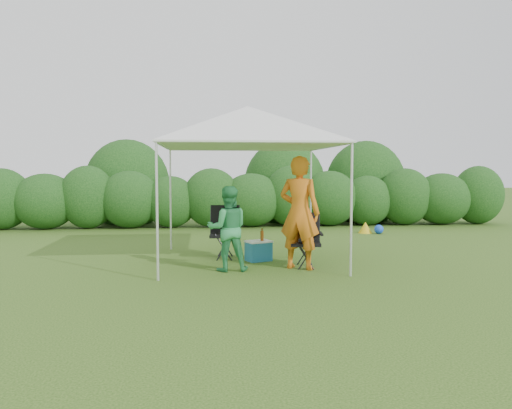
{
  "coord_description": "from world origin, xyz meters",
  "views": [
    {
      "loc": [
        -0.79,
        -8.59,
        1.69
      ],
      "look_at": [
        0.14,
        0.4,
        1.05
      ],
      "focal_mm": 35.0,
      "sensor_mm": 36.0,
      "label": 1
    }
  ],
  "objects": [
    {
      "name": "lawn_toy",
      "position": [
        3.53,
        4.14,
        0.14
      ],
      "size": [
        0.6,
        0.5,
        0.3
      ],
      "color": "gold",
      "rests_on": "ground"
    },
    {
      "name": "woman",
      "position": [
        -0.41,
        -0.36,
        0.71
      ],
      "size": [
        0.7,
        0.55,
        1.41
      ],
      "primitive_type": "imported",
      "rotation": [
        0.0,
        0.0,
        3.16
      ],
      "color": "#319653",
      "rests_on": "ground"
    },
    {
      "name": "canopy",
      "position": [
        0.0,
        0.5,
        2.46
      ],
      "size": [
        3.1,
        3.1,
        2.83
      ],
      "color": "silver",
      "rests_on": "ground"
    },
    {
      "name": "ground",
      "position": [
        0.0,
        0.0,
        0.0
      ],
      "size": [
        70.0,
        70.0,
        0.0
      ],
      "primitive_type": "plane",
      "color": "#446720"
    },
    {
      "name": "chair_left",
      "position": [
        -0.41,
        0.9,
        0.56
      ],
      "size": [
        0.66,
        0.6,
        1.0
      ],
      "rotation": [
        0.0,
        0.0,
        -0.08
      ],
      "color": "black",
      "rests_on": "ground"
    },
    {
      "name": "hedge",
      "position": [
        0.1,
        6.0,
        0.83
      ],
      "size": [
        16.77,
        1.53,
        1.8
      ],
      "color": "#23521A",
      "rests_on": "ground"
    },
    {
      "name": "bottle",
      "position": [
        0.26,
        0.44,
        0.49
      ],
      "size": [
        0.06,
        0.06,
        0.23
      ],
      "primitive_type": "cylinder",
      "color": "#592D0C",
      "rests_on": "cooler"
    },
    {
      "name": "man",
      "position": [
        0.81,
        -0.32,
        0.96
      ],
      "size": [
        0.83,
        0.75,
        1.92
      ],
      "primitive_type": "imported",
      "rotation": [
        0.0,
        0.0,
        2.62
      ],
      "color": "orange",
      "rests_on": "ground"
    },
    {
      "name": "chair_right",
      "position": [
        0.95,
        -0.12,
        0.53
      ],
      "size": [
        0.63,
        0.59,
        0.93
      ],
      "rotation": [
        0.0,
        0.0,
        -0.14
      ],
      "color": "black",
      "rests_on": "ground"
    },
    {
      "name": "cooler",
      "position": [
        0.2,
        0.48,
        0.19
      ],
      "size": [
        0.54,
        0.47,
        0.38
      ],
      "rotation": [
        0.0,
        0.0,
        0.39
      ],
      "color": "teal",
      "rests_on": "ground"
    }
  ]
}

